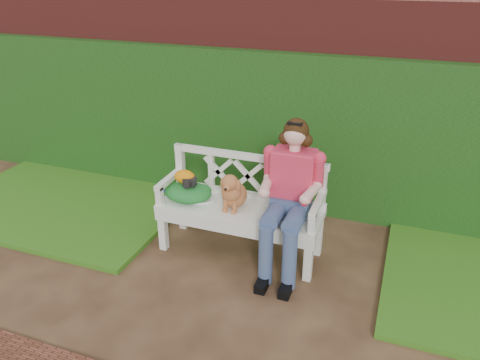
% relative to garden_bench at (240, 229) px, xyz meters
% --- Properties ---
extents(ground, '(60.00, 60.00, 0.00)m').
position_rel_garden_bench_xyz_m(ground, '(0.22, -0.64, -0.24)').
color(ground, '#331F15').
extents(brick_wall, '(10.00, 0.30, 2.20)m').
position_rel_garden_bench_xyz_m(brick_wall, '(0.22, 1.26, 0.86)').
color(brick_wall, maroon).
rests_on(brick_wall, ground).
extents(ivy_hedge, '(10.00, 0.18, 1.70)m').
position_rel_garden_bench_xyz_m(ivy_hedge, '(0.22, 1.04, 0.61)').
color(ivy_hedge, '#2B5D1E').
rests_on(ivy_hedge, ground).
extents(grass_left, '(2.60, 2.00, 0.05)m').
position_rel_garden_bench_xyz_m(grass_left, '(-2.18, 0.26, -0.21)').
color(grass_left, '#225F13').
rests_on(grass_left, ground).
extents(garden_bench, '(1.61, 0.69, 0.48)m').
position_rel_garden_bench_xyz_m(garden_bench, '(0.00, 0.00, 0.00)').
color(garden_bench, white).
rests_on(garden_bench, ground).
extents(seated_woman, '(0.73, 0.86, 1.32)m').
position_rel_garden_bench_xyz_m(seated_woman, '(0.48, -0.02, 0.42)').
color(seated_woman, '#FC6077').
rests_on(seated_woman, ground).
extents(dog, '(0.30, 0.37, 0.36)m').
position_rel_garden_bench_xyz_m(dog, '(-0.05, -0.03, 0.42)').
color(dog, '#A9653C').
rests_on(dog, garden_bench).
extents(tennis_racket, '(0.68, 0.41, 0.03)m').
position_rel_garden_bench_xyz_m(tennis_racket, '(-0.45, 0.02, 0.26)').
color(tennis_racket, white).
rests_on(tennis_racket, garden_bench).
extents(green_bag, '(0.53, 0.45, 0.16)m').
position_rel_garden_bench_xyz_m(green_bag, '(-0.51, -0.03, 0.32)').
color(green_bag, '#237F30').
rests_on(green_bag, garden_bench).
extents(camera_item, '(0.13, 0.10, 0.08)m').
position_rel_garden_bench_xyz_m(camera_item, '(-0.48, -0.04, 0.43)').
color(camera_item, black).
rests_on(camera_item, green_bag).
extents(baseball_glove, '(0.23, 0.20, 0.13)m').
position_rel_garden_bench_xyz_m(baseball_glove, '(-0.55, -0.01, 0.46)').
color(baseball_glove, orange).
rests_on(baseball_glove, green_bag).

